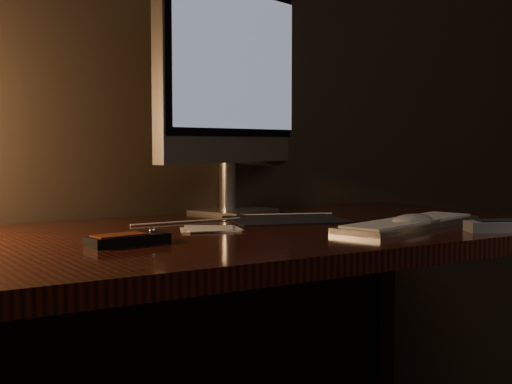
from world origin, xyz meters
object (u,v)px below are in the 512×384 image
keyboard (409,223)px  media_remote (128,239)px  monitor (235,77)px  mouse (412,223)px  desk (205,286)px

keyboard → media_remote: (-0.63, 0.07, 0.00)m
monitor → mouse: bearing=-93.5°
monitor → keyboard: 0.62m
desk → keyboard: bearing=-29.6°
monitor → desk: bearing=-152.9°
keyboard → monitor: bearing=92.8°
desk → monitor: bearing=48.2°
desk → media_remote: (-0.24, -0.15, 0.14)m
mouse → media_remote: (-0.63, 0.09, -0.00)m
desk → mouse: size_ratio=14.26×
desk → keyboard: keyboard is taller
mouse → desk: bearing=147.3°
desk → mouse: bearing=-31.7°
keyboard → media_remote: size_ratio=2.79×
keyboard → mouse: 0.02m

